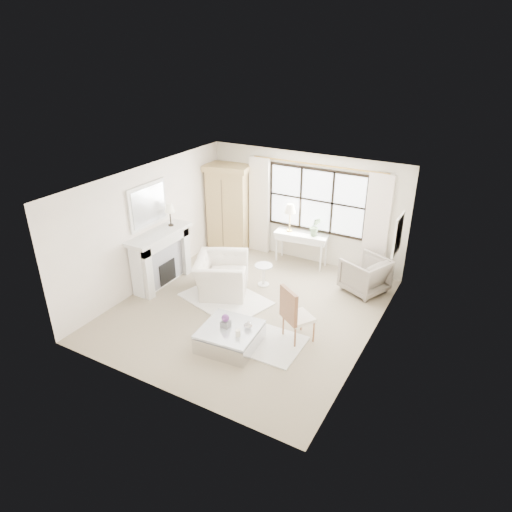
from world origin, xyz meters
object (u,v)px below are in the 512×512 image
at_px(coffee_table, 230,337).
at_px(armoire, 229,207).
at_px(club_armchair, 221,275).
at_px(console_table, 301,248).

bearing_deg(coffee_table, armoire, 117.21).
xyz_separation_m(armoire, club_armchair, (1.10, -2.07, -0.74)).
bearing_deg(club_armchair, armoire, 3.15).
bearing_deg(armoire, coffee_table, -68.93).
relative_size(armoire, coffee_table, 2.06).
bearing_deg(armoire, console_table, -9.45).
xyz_separation_m(club_armchair, coffee_table, (1.22, -1.58, -0.22)).
relative_size(club_armchair, coffee_table, 1.13).
bearing_deg(coffee_table, club_armchair, 122.41).
bearing_deg(club_armchair, console_table, -48.63).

